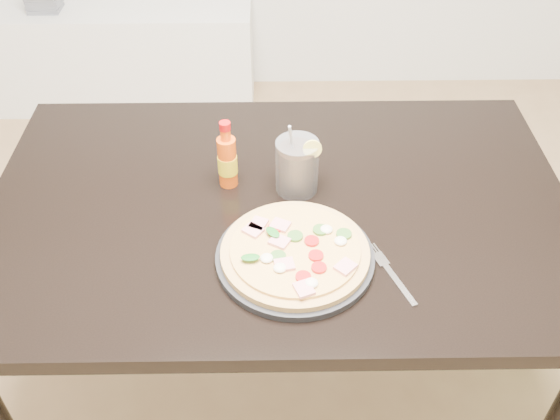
{
  "coord_description": "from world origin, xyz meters",
  "views": [
    {
      "loc": [
        -0.0,
        -0.75,
        1.73
      ],
      "look_at": [
        0.01,
        0.26,
        0.83
      ],
      "focal_mm": 40.0,
      "sensor_mm": 36.0,
      "label": 1
    }
  ],
  "objects_px": {
    "dining_table": "(279,227)",
    "pizza": "(295,251)",
    "plate": "(295,257)",
    "media_console": "(111,57)",
    "cola_cup": "(297,167)",
    "hot_sauce_bottle": "(227,160)",
    "fork": "(390,272)"
  },
  "relations": [
    {
      "from": "dining_table",
      "to": "pizza",
      "type": "xyz_separation_m",
      "value": [
        0.03,
        -0.19,
        0.11
      ]
    },
    {
      "from": "dining_table",
      "to": "plate",
      "type": "relative_size",
      "value": 4.08
    },
    {
      "from": "dining_table",
      "to": "media_console",
      "type": "height_order",
      "value": "dining_table"
    },
    {
      "from": "pizza",
      "to": "cola_cup",
      "type": "relative_size",
      "value": 1.65
    },
    {
      "from": "hot_sauce_bottle",
      "to": "cola_cup",
      "type": "xyz_separation_m",
      "value": [
        0.17,
        -0.02,
        -0.01
      ]
    },
    {
      "from": "hot_sauce_bottle",
      "to": "dining_table",
      "type": "bearing_deg",
      "value": -30.0
    },
    {
      "from": "plate",
      "to": "fork",
      "type": "xyz_separation_m",
      "value": [
        0.2,
        -0.04,
        -0.01
      ]
    },
    {
      "from": "dining_table",
      "to": "hot_sauce_bottle",
      "type": "height_order",
      "value": "hot_sauce_bottle"
    },
    {
      "from": "dining_table",
      "to": "fork",
      "type": "bearing_deg",
      "value": -45.38
    },
    {
      "from": "plate",
      "to": "fork",
      "type": "height_order",
      "value": "plate"
    },
    {
      "from": "hot_sauce_bottle",
      "to": "media_console",
      "type": "distance_m",
      "value": 1.85
    },
    {
      "from": "plate",
      "to": "fork",
      "type": "distance_m",
      "value": 0.2
    },
    {
      "from": "dining_table",
      "to": "cola_cup",
      "type": "xyz_separation_m",
      "value": [
        0.04,
        0.05,
        0.15
      ]
    },
    {
      "from": "cola_cup",
      "to": "fork",
      "type": "xyz_separation_m",
      "value": [
        0.19,
        -0.29,
        -0.06
      ]
    },
    {
      "from": "cola_cup",
      "to": "media_console",
      "type": "distance_m",
      "value": 1.93
    },
    {
      "from": "dining_table",
      "to": "plate",
      "type": "height_order",
      "value": "plate"
    },
    {
      "from": "fork",
      "to": "media_console",
      "type": "height_order",
      "value": "fork"
    },
    {
      "from": "pizza",
      "to": "cola_cup",
      "type": "xyz_separation_m",
      "value": [
        0.01,
        0.25,
        0.04
      ]
    },
    {
      "from": "hot_sauce_bottle",
      "to": "fork",
      "type": "bearing_deg",
      "value": -40.73
    },
    {
      "from": "dining_table",
      "to": "fork",
      "type": "height_order",
      "value": "fork"
    },
    {
      "from": "cola_cup",
      "to": "dining_table",
      "type": "bearing_deg",
      "value": -130.1
    },
    {
      "from": "pizza",
      "to": "fork",
      "type": "relative_size",
      "value": 1.77
    },
    {
      "from": "hot_sauce_bottle",
      "to": "media_console",
      "type": "height_order",
      "value": "hot_sauce_bottle"
    },
    {
      "from": "hot_sauce_bottle",
      "to": "cola_cup",
      "type": "relative_size",
      "value": 0.93
    },
    {
      "from": "dining_table",
      "to": "cola_cup",
      "type": "distance_m",
      "value": 0.16
    },
    {
      "from": "plate",
      "to": "pizza",
      "type": "distance_m",
      "value": 0.02
    },
    {
      "from": "plate",
      "to": "pizza",
      "type": "bearing_deg",
      "value": -69.43
    },
    {
      "from": "pizza",
      "to": "dining_table",
      "type": "bearing_deg",
      "value": 99.2
    },
    {
      "from": "plate",
      "to": "cola_cup",
      "type": "xyz_separation_m",
      "value": [
        0.01,
        0.24,
        0.06
      ]
    },
    {
      "from": "plate",
      "to": "media_console",
      "type": "xyz_separation_m",
      "value": [
        -0.84,
        1.88,
        -0.51
      ]
    },
    {
      "from": "pizza",
      "to": "media_console",
      "type": "xyz_separation_m",
      "value": [
        -0.84,
        1.88,
        -0.53
      ]
    },
    {
      "from": "pizza",
      "to": "hot_sauce_bottle",
      "type": "relative_size",
      "value": 1.78
    }
  ]
}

